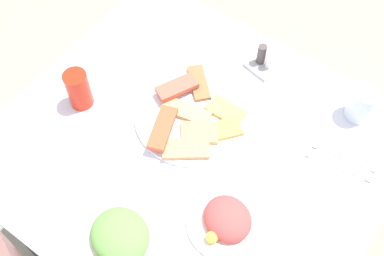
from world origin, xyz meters
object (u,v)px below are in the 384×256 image
(spoon, at_px, (338,167))
(drinking_glass, at_px, (361,104))
(pide_platter, at_px, (192,116))
(condiment_caddy, at_px, (265,61))
(fork, at_px, (345,157))
(soda_can, at_px, (79,89))
(salad_plate_greens, at_px, (227,220))
(paper_napkin, at_px, (341,163))
(dining_table, at_px, (192,160))
(salad_plate_rice, at_px, (120,237))

(spoon, bearing_deg, drinking_glass, -88.29)
(pide_platter, relative_size, condiment_caddy, 3.10)
(pide_platter, height_order, fork, pide_platter)
(soda_can, bearing_deg, salad_plate_greens, 173.36)
(pide_platter, height_order, drinking_glass, drinking_glass)
(fork, bearing_deg, salad_plate_greens, 56.45)
(fork, bearing_deg, condiment_caddy, -32.09)
(paper_napkin, relative_size, spoon, 0.81)
(dining_table, relative_size, salad_plate_greens, 4.98)
(dining_table, bearing_deg, spoon, -154.29)
(paper_napkin, bearing_deg, fork, -90.00)
(salad_plate_greens, bearing_deg, drinking_glass, -103.63)
(dining_table, height_order, salad_plate_rice, salad_plate_rice)
(salad_plate_rice, distance_m, paper_napkin, 0.61)
(salad_plate_rice, xyz_separation_m, drinking_glass, (-0.30, -0.67, 0.03))
(paper_napkin, bearing_deg, salad_plate_rice, 56.15)
(pide_platter, bearing_deg, soda_can, 25.35)
(fork, height_order, condiment_caddy, condiment_caddy)
(drinking_glass, bearing_deg, dining_table, 48.17)
(dining_table, xyz_separation_m, fork, (-0.35, -0.21, 0.09))
(salad_plate_rice, xyz_separation_m, spoon, (-0.34, -0.49, -0.02))
(salad_plate_rice, relative_size, paper_napkin, 1.64)
(salad_plate_greens, xyz_separation_m, drinking_glass, (-0.12, -0.48, 0.03))
(drinking_glass, relative_size, paper_napkin, 0.71)
(spoon, bearing_deg, paper_napkin, -99.38)
(dining_table, height_order, spoon, spoon)
(salad_plate_rice, distance_m, condiment_caddy, 0.67)
(paper_napkin, xyz_separation_m, fork, (0.00, -0.02, 0.00))
(salad_plate_greens, bearing_deg, pide_platter, -38.73)
(salad_plate_rice, bearing_deg, soda_can, -35.02)
(salad_plate_rice, height_order, paper_napkin, salad_plate_rice)
(pide_platter, height_order, condiment_caddy, condiment_caddy)
(salad_plate_rice, distance_m, fork, 0.62)
(condiment_caddy, bearing_deg, salad_plate_greens, 111.14)
(fork, bearing_deg, salad_plate_rice, 48.09)
(salad_plate_greens, height_order, drinking_glass, drinking_glass)
(dining_table, relative_size, soda_can, 8.36)
(salad_plate_greens, distance_m, paper_napkin, 0.35)
(drinking_glass, distance_m, spoon, 0.19)
(pide_platter, xyz_separation_m, condiment_caddy, (-0.06, -0.28, 0.01))
(spoon, xyz_separation_m, condiment_caddy, (0.34, -0.18, 0.02))
(dining_table, height_order, condiment_caddy, condiment_caddy)
(drinking_glass, xyz_separation_m, spoon, (-0.04, 0.18, -0.05))
(salad_plate_greens, bearing_deg, spoon, -117.11)
(salad_plate_greens, height_order, fork, salad_plate_greens)
(dining_table, height_order, drinking_glass, drinking_glass)
(pide_platter, distance_m, salad_plate_rice, 0.39)
(soda_can, relative_size, condiment_caddy, 1.15)
(salad_plate_greens, relative_size, paper_napkin, 1.41)
(spoon, bearing_deg, salad_plate_greens, 53.51)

